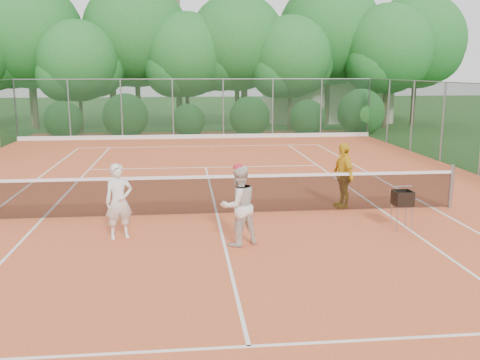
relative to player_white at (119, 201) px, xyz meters
name	(u,v)px	position (x,y,z in m)	size (l,w,h in m)	color
ground	(217,215)	(2.12, 1.67, -0.80)	(120.00, 120.00, 0.00)	#204A1A
clay_court	(217,214)	(2.12, 1.67, -0.79)	(18.00, 36.00, 0.02)	#D65C31
club_building	(325,99)	(11.12, 25.67, 0.70)	(8.00, 5.00, 3.00)	beige
tennis_net	(217,193)	(2.12, 1.67, -0.27)	(11.97, 0.10, 1.10)	gray
player_white	(119,201)	(0.00, 0.00, 0.00)	(0.57, 0.37, 1.57)	silver
player_center_grp	(238,205)	(2.40, -0.70, 0.03)	(0.97, 0.88, 1.65)	silver
player_yellow	(343,175)	(5.34, 2.02, 0.04)	(0.97, 0.40, 1.66)	gold
ball_hopper	(403,199)	(6.06, -0.02, -0.10)	(0.38, 0.38, 0.87)	gray
stray_ball_a	(223,144)	(3.19, 13.91, -0.75)	(0.07, 0.07, 0.07)	#C1D932
stray_ball_b	(269,151)	(4.95, 11.45, -0.75)	(0.07, 0.07, 0.07)	#C7D230
stray_ball_c	(211,149)	(2.55, 12.45, -0.75)	(0.07, 0.07, 0.07)	#CBDE33
court_markings	(217,214)	(2.12, 1.67, -0.78)	(11.03, 23.83, 0.01)	white
fence_back	(198,109)	(2.12, 16.67, 0.72)	(18.07, 0.07, 3.00)	#19381E
tropical_treeline	(219,42)	(3.55, 21.89, 4.31)	(32.10, 8.49, 15.03)	brown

